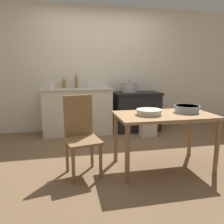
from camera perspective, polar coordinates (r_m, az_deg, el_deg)
ground_plane at (r=3.41m, az=1.29°, el=-11.03°), size 14.00×14.00×0.00m
wall_back at (r=4.72m, az=-3.05°, el=10.97°), size 8.00×0.07×2.55m
counter_cabinet at (r=4.44m, az=-8.96°, el=0.24°), size 1.36×0.57×0.91m
stove at (r=4.67m, az=6.45°, el=0.20°), size 0.96×0.59×0.81m
work_table at (r=2.90m, az=13.48°, el=-2.39°), size 1.24×0.70×0.72m
chair at (r=2.73m, az=-8.11°, el=-5.59°), size 0.47×0.47×0.97m
flour_sack at (r=4.29m, az=9.39°, el=-3.98°), size 0.30×0.21×0.36m
stock_pot at (r=4.59m, az=4.55°, el=6.52°), size 0.33×0.33×0.24m
mixing_bowl_large at (r=2.78m, az=9.67°, el=0.07°), size 0.32×0.32×0.07m
mixing_bowl_small at (r=3.05m, az=18.97°, el=0.85°), size 0.33×0.33×0.09m
bottle_far_left at (r=4.49m, az=-9.31°, el=7.69°), size 0.06×0.06×0.30m
bottle_left at (r=4.56m, az=-12.39°, el=7.12°), size 0.08×0.08×0.19m
bottle_mid_left at (r=4.53m, az=-6.22°, el=7.29°), size 0.07×0.07×0.19m
cup_center_left at (r=4.19m, az=-15.72°, el=6.27°), size 0.08×0.08×0.10m
cup_center at (r=4.30m, az=-2.36°, el=6.77°), size 0.07×0.07×0.09m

